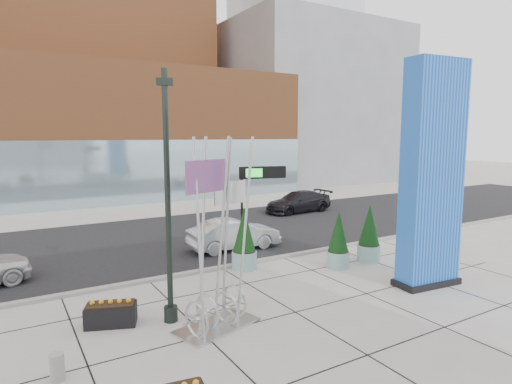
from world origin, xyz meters
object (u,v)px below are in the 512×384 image
blue_pylon (432,179)px  public_art_sculpture (217,279)px  lamp_post (168,222)px  overhead_street_sign (257,180)px  concrete_bollard (57,367)px  car_silver_mid (234,234)px

blue_pylon → public_art_sculpture: size_ratio=1.48×
lamp_post → overhead_street_sign: (4.99, 3.43, 0.60)m
concrete_bollard → overhead_street_sign: size_ratio=0.15×
concrete_bollard → car_silver_mid: size_ratio=0.14×
blue_pylon → car_silver_mid: (-3.70, 7.85, -3.13)m
lamp_post → public_art_sculpture: 2.10m
public_art_sculpture → car_silver_mid: (4.30, 7.08, -0.69)m
public_art_sculpture → car_silver_mid: bearing=43.1°
public_art_sculpture → blue_pylon: bearing=-21.1°
blue_pylon → car_silver_mid: blue_pylon is taller
concrete_bollard → lamp_post: bearing=26.9°
overhead_street_sign → car_silver_mid: 3.85m
concrete_bollard → overhead_street_sign: overhead_street_sign is taller
car_silver_mid → public_art_sculpture: bearing=151.0°
blue_pylon → car_silver_mid: 9.22m
lamp_post → car_silver_mid: (5.30, 6.03, -2.22)m
blue_pylon → lamp_post: size_ratio=1.11×
car_silver_mid → overhead_street_sign: bearing=175.5°
lamp_post → overhead_street_sign: size_ratio=1.74×
blue_pylon → lamp_post: bearing=174.5°
lamp_post → public_art_sculpture: size_ratio=1.33×
public_art_sculpture → overhead_street_sign: (3.99, 4.48, 2.13)m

